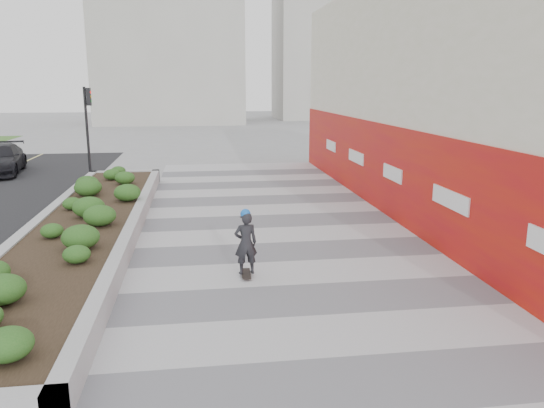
% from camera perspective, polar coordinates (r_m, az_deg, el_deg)
% --- Properties ---
extents(ground, '(160.00, 160.00, 0.00)m').
position_cam_1_polar(ground, '(9.48, 6.88, -14.31)').
color(ground, gray).
rests_on(ground, ground).
extents(walkway, '(8.00, 36.00, 0.01)m').
position_cam_1_polar(walkway, '(12.15, 3.24, -7.96)').
color(walkway, '#A8A8AD').
rests_on(walkway, ground).
extents(building, '(6.04, 24.08, 8.00)m').
position_cam_1_polar(building, '(19.46, 20.71, 10.99)').
color(building, beige).
rests_on(building, ground).
extents(planter, '(3.00, 18.00, 0.90)m').
position_cam_1_polar(planter, '(15.96, -19.50, -2.07)').
color(planter, '#9E9EA0').
rests_on(planter, ground).
extents(traffic_signal_near, '(0.33, 0.28, 4.20)m').
position_cam_1_polar(traffic_signal_near, '(26.16, -19.19, 8.67)').
color(traffic_signal_near, black).
rests_on(traffic_signal_near, ground).
extents(distant_bldg_north_l, '(16.00, 12.00, 20.00)m').
position_cam_1_polar(distant_bldg_north_l, '(63.46, -11.00, 17.67)').
color(distant_bldg_north_l, '#ADAAA3').
rests_on(distant_bldg_north_l, ground).
extents(distant_bldg_north_r, '(14.00, 10.00, 24.00)m').
position_cam_1_polar(distant_bldg_north_r, '(70.72, 6.50, 18.91)').
color(distant_bldg_north_r, '#ADAAA3').
rests_on(distant_bldg_north_r, ground).
extents(manhole_cover, '(0.44, 0.44, 0.01)m').
position_cam_1_polar(manhole_cover, '(12.26, 5.56, -7.83)').
color(manhole_cover, '#595654').
rests_on(manhole_cover, ground).
extents(skateboarder, '(0.57, 0.73, 1.59)m').
position_cam_1_polar(skateboarder, '(12.01, -2.84, -4.18)').
color(skateboarder, beige).
rests_on(skateboarder, ground).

